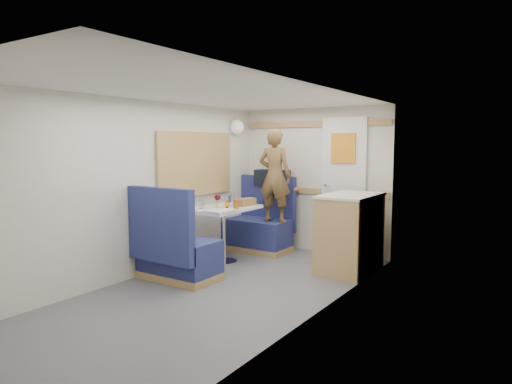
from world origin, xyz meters
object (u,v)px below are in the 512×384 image
Objects in this scene: dome_light at (237,127)px; wine_glass at (218,198)px; beer_glass at (236,204)px; bread_loaf at (246,202)px; person at (275,176)px; dinette_table at (223,219)px; bench_far at (260,229)px; pepper_grinder at (227,204)px; bench_near at (175,253)px; tumbler_right at (231,201)px; galley_counter at (350,232)px; orange_fruit at (226,204)px; cheese_block at (220,206)px; tray at (220,210)px; tumbler_left at (201,204)px; duffel_bag at (272,178)px.

wine_glass is (0.38, -0.94, -0.91)m from dome_light.
beer_glass is at bearing 15.72° from wine_glass.
dome_light is at bearing 112.13° from wine_glass.
person is at bearing 78.49° from bread_loaf.
dome_light is 0.16× the size of person.
bread_loaf is at bearing 52.47° from dinette_table.
bench_far is 6.25× the size of wine_glass.
dome_light is 1.42m from pepper_grinder.
bench_near is at bearing -105.04° from beer_glass.
dinette_table is 0.28m from tumbler_right.
beer_glass is at bearing -54.97° from dome_light.
bench_far is 1.14× the size of galley_counter.
cheese_block is at bearing -110.79° from orange_fruit.
dinette_table is at bearing -127.53° from bread_loaf.
pepper_grinder is (-1.36, -0.60, 0.30)m from galley_counter.
bench_near is at bearing -90.00° from dinette_table.
pepper_grinder is (0.50, -0.90, -0.98)m from dome_light.
tray is 2.89× the size of beer_glass.
dome_light is 1.79× the size of beer_glass.
wine_glass is 1.86× the size of pepper_grinder.
orange_fruit reaches higher than cheese_block.
beer_glass is (0.22, -0.03, 0.21)m from dinette_table.
tumbler_left reaches higher than pepper_grinder.
duffel_bag is 4.57× the size of tumbler_left.
dome_light is at bearing 114.65° from dinette_table.
cheese_block is (0.09, -1.03, 0.46)m from bench_far.
orange_fruit is (0.08, -1.21, -0.25)m from duffel_bag.
bench_near reaches higher than galley_counter.
orange_fruit is at bearing -69.58° from pepper_grinder.
beer_glass is (0.13, 0.14, 0.02)m from cheese_block.
orange_fruit is at bearing 108.92° from tray.
person is 12.12× the size of cheese_block.
beer_glass reaches higher than bread_loaf.
duffel_bag is 1.51× the size of tray.
tray is 1.93× the size of wine_glass.
bench_near is at bearing -88.25° from duffel_bag.
bread_loaf is at bearing -72.86° from bench_far.
galley_counter is 8.22× the size of beer_glass.
tray is 0.24m from orange_fruit.
duffel_bag is 2.10× the size of bread_loaf.
bench_far is at bearing 2.12° from dome_light.
dinette_table is 13.55× the size of orange_fruit.
tumbler_right is at bearing -90.05° from bench_far.
person is at bearing 70.62° from wine_glass.
beer_glass reaches higher than cheese_block.
bench_far is at bearing 107.14° from bread_loaf.
person is 3.89× the size of tray.
pepper_grinder is (-0.09, 0.26, 0.04)m from tray.
person is at bearing 84.65° from tray.
dome_light is at bearing 118.60° from orange_fruit.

